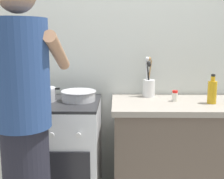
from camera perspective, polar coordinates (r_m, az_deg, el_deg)
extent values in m
cube|color=silver|center=(2.45, 3.67, 7.35)|extent=(3.20, 0.10, 2.50)
cube|color=brown|center=(2.35, 12.66, -13.71)|extent=(0.96, 0.56, 0.86)
cube|color=gray|center=(2.21, 13.12, -2.96)|extent=(1.00, 0.60, 0.04)
cube|color=silver|center=(2.34, -10.12, -13.46)|extent=(0.60, 0.60, 0.88)
cube|color=#232326|center=(2.20, -10.49, -2.65)|extent=(0.60, 0.60, 0.02)
cube|color=black|center=(2.08, -11.76, -17.34)|extent=(0.51, 0.01, 0.40)
cylinder|color=silver|center=(1.99, -17.26, -8.80)|extent=(0.04, 0.01, 0.04)
cylinder|color=silver|center=(1.95, -12.15, -9.03)|extent=(0.04, 0.01, 0.04)
cylinder|color=silver|center=(1.91, -6.82, -9.20)|extent=(0.04, 0.01, 0.04)
cylinder|color=#B2B2B7|center=(2.23, -14.03, -0.99)|extent=(0.21, 0.21, 0.10)
cube|color=black|center=(2.25, -17.08, 0.18)|extent=(0.04, 0.02, 0.01)
cube|color=black|center=(2.19, -10.99, 0.17)|extent=(0.04, 0.02, 0.01)
cylinder|color=#B7B7BC|center=(2.19, -6.79, -1.29)|extent=(0.26, 0.26, 0.08)
torus|color=#B7B7BC|center=(2.18, -6.81, -0.40)|extent=(0.27, 0.27, 0.01)
cylinder|color=silver|center=(2.35, 7.43, 0.25)|extent=(0.10, 0.10, 0.14)
cylinder|color=#9E7547|center=(2.34, 7.48, 2.37)|extent=(0.05, 0.02, 0.29)
sphere|color=#9E7547|center=(2.32, 7.57, 6.18)|extent=(0.03, 0.03, 0.03)
cylinder|color=silver|center=(2.32, 7.05, 2.34)|extent=(0.02, 0.04, 0.29)
sphere|color=silver|center=(2.31, 7.14, 6.21)|extent=(0.03, 0.03, 0.03)
cylinder|color=black|center=(2.33, 7.45, 1.89)|extent=(0.04, 0.02, 0.23)
sphere|color=black|center=(2.32, 7.53, 4.97)|extent=(0.03, 0.03, 0.03)
cylinder|color=black|center=(2.33, 7.34, 2.04)|extent=(0.05, 0.06, 0.25)
sphere|color=black|center=(2.31, 7.41, 5.31)|extent=(0.03, 0.03, 0.03)
cylinder|color=silver|center=(2.21, 12.60, -1.50)|extent=(0.04, 0.04, 0.07)
cylinder|color=red|center=(2.20, 12.64, -0.43)|extent=(0.04, 0.04, 0.02)
cylinder|color=gold|center=(2.20, 19.60, -0.56)|extent=(0.07, 0.07, 0.17)
cylinder|color=gold|center=(2.19, 19.76, 2.05)|extent=(0.03, 0.03, 0.04)
cylinder|color=black|center=(2.19, 19.80, 2.73)|extent=(0.03, 0.03, 0.02)
cylinder|color=navy|center=(1.57, -17.95, 2.96)|extent=(0.30, 0.30, 0.58)
cylinder|color=#A07254|center=(1.65, -10.94, 7.46)|extent=(0.07, 0.41, 0.24)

